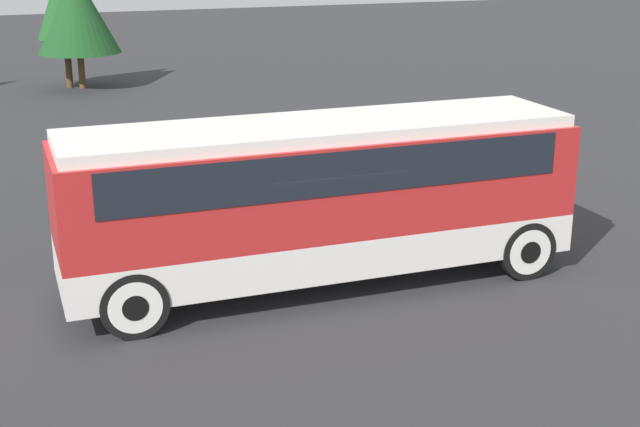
{
  "coord_description": "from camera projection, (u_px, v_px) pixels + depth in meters",
  "views": [
    {
      "loc": [
        -5.57,
        -15.08,
        6.65
      ],
      "look_at": [
        0.0,
        0.0,
        1.45
      ],
      "focal_mm": 50.0,
      "sensor_mm": 36.0,
      "label": 1
    }
  ],
  "objects": [
    {
      "name": "tree_right",
      "position": [
        63.0,
        1.0,
        37.37
      ],
      "size": [
        2.33,
        2.33,
        5.22
      ],
      "color": "brown",
      "rests_on": "ground_plane"
    },
    {
      "name": "tree_center",
      "position": [
        77.0,
        12.0,
        37.24
      ],
      "size": [
        3.48,
        3.48,
        4.95
      ],
      "color": "brown",
      "rests_on": "ground_plane"
    },
    {
      "name": "parked_car_near",
      "position": [
        312.0,
        179.0,
        22.03
      ],
      "size": [
        4.17,
        1.98,
        1.36
      ],
      "color": "#BCBCC1",
      "rests_on": "ground_plane"
    },
    {
      "name": "parked_car_mid",
      "position": [
        329.0,
        148.0,
        24.99
      ],
      "size": [
        4.43,
        1.91,
        1.41
      ],
      "color": "silver",
      "rests_on": "ground_plane"
    },
    {
      "name": "ground_plane",
      "position": [
        320.0,
        284.0,
        17.35
      ],
      "size": [
        120.0,
        120.0,
        0.0
      ],
      "primitive_type": "plane",
      "color": "#2D2D30"
    },
    {
      "name": "tour_bus",
      "position": [
        325.0,
        188.0,
        16.78
      ],
      "size": [
        9.75,
        2.53,
        3.22
      ],
      "color": "silver",
      "rests_on": "ground_plane"
    }
  ]
}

